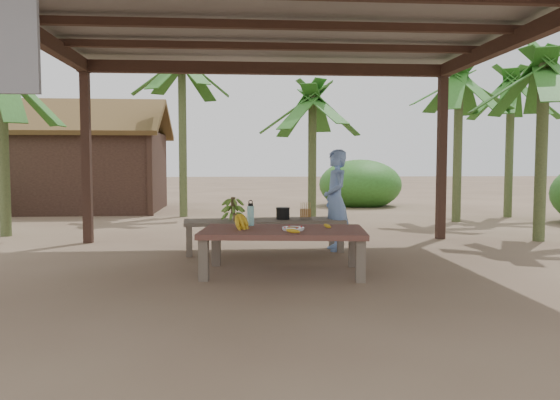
{
  "coord_description": "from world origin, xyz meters",
  "views": [
    {
      "loc": [
        -0.5,
        -6.29,
        1.25
      ],
      "look_at": [
        0.01,
        0.12,
        0.8
      ],
      "focal_mm": 35.0,
      "sensor_mm": 36.0,
      "label": 1
    }
  ],
  "objects": [
    {
      "name": "ripe_banana_bunch",
      "position": [
        -0.53,
        -0.19,
        0.59
      ],
      "size": [
        0.32,
        0.28,
        0.19
      ],
      "primitive_type": null,
      "rotation": [
        0.0,
        0.0,
        -0.08
      ],
      "color": "yellow",
      "rests_on": "work_table"
    },
    {
      "name": "water_flask",
      "position": [
        -0.34,
        0.12,
        0.63
      ],
      "size": [
        0.08,
        0.08,
        0.3
      ],
      "color": "#41CBC4",
      "rests_on": "work_table"
    },
    {
      "name": "plate",
      "position": [
        0.11,
        -0.37,
        0.52
      ],
      "size": [
        0.24,
        0.24,
        0.04
      ],
      "color": "white",
      "rests_on": "work_table"
    },
    {
      "name": "bench",
      "position": [
        -0.13,
        1.23,
        0.39
      ],
      "size": [
        2.24,
        0.77,
        0.45
      ],
      "rotation": [
        0.0,
        0.0,
        0.08
      ],
      "color": "brown",
      "rests_on": "ground"
    },
    {
      "name": "banana_plant_far",
      "position": [
        5.62,
        5.57,
        2.76
      ],
      "size": [
        1.8,
        1.8,
        3.26
      ],
      "color": "#596638",
      "rests_on": "ground"
    },
    {
      "name": "cooking_pot",
      "position": [
        0.14,
        1.25,
        0.53
      ],
      "size": [
        0.19,
        0.19,
        0.16
      ],
      "primitive_type": "cylinder",
      "color": "black",
      "rests_on": "bench"
    },
    {
      "name": "loose_banana_front",
      "position": [
        0.09,
        -0.6,
        0.52
      ],
      "size": [
        0.16,
        0.07,
        0.04
      ],
      "primitive_type": "ellipsoid",
      "rotation": [
        0.0,
        0.0,
        1.36
      ],
      "color": "yellow",
      "rests_on": "work_table"
    },
    {
      "name": "green_banana_stalk",
      "position": [
        -0.55,
        1.19,
        0.62
      ],
      "size": [
        0.31,
        0.31,
        0.33
      ],
      "primitive_type": null,
      "rotation": [
        0.0,
        0.0,
        0.08
      ],
      "color": "#598C2D",
      "rests_on": "bench"
    },
    {
      "name": "loose_banana_side",
      "position": [
        0.52,
        -0.18,
        0.52
      ],
      "size": [
        0.08,
        0.14,
        0.04
      ],
      "primitive_type": "ellipsoid",
      "rotation": [
        0.0,
        0.0,
        0.32
      ],
      "color": "yellow",
      "rests_on": "work_table"
    },
    {
      "name": "woman",
      "position": [
        0.88,
        1.27,
        0.71
      ],
      "size": [
        0.39,
        0.55,
        1.42
      ],
      "primitive_type": "imported",
      "rotation": [
        0.0,
        0.0,
        -1.48
      ],
      "color": "#7AA0E8",
      "rests_on": "ground"
    },
    {
      "name": "banana_plant_e",
      "position": [
        4.26,
        1.92,
        2.49
      ],
      "size": [
        1.8,
        1.8,
        2.98
      ],
      "color": "#596638",
      "rests_on": "ground"
    },
    {
      "name": "banana_plant_n",
      "position": [
        1.11,
        5.34,
        2.38
      ],
      "size": [
        1.8,
        1.8,
        2.86
      ],
      "color": "#596638",
      "rests_on": "ground"
    },
    {
      "name": "work_table",
      "position": [
        0.01,
        -0.26,
        0.43
      ],
      "size": [
        1.91,
        1.21,
        0.5
      ],
      "rotation": [
        0.0,
        0.0,
        -0.12
      ],
      "color": "brown",
      "rests_on": "ground"
    },
    {
      "name": "banana_plant_nw",
      "position": [
        -1.72,
        6.26,
        3.25
      ],
      "size": [
        1.8,
        1.8,
        3.76
      ],
      "color": "#596638",
      "rests_on": "ground"
    },
    {
      "name": "banana_plant_w",
      "position": [
        -4.39,
        3.19,
        2.48
      ],
      "size": [
        1.8,
        1.8,
        2.96
      ],
      "color": "#596638",
      "rests_on": "ground"
    },
    {
      "name": "hut",
      "position": [
        -4.5,
        8.0,
        1.1
      ],
      "size": [
        4.4,
        3.43,
        2.85
      ],
      "color": "black",
      "rests_on": "ground"
    },
    {
      "name": "pavilion",
      "position": [
        -0.01,
        -0.01,
        2.78
      ],
      "size": [
        6.6,
        5.6,
        2.95
      ],
      "color": "black",
      "rests_on": "ground"
    },
    {
      "name": "banana_plant_ne",
      "position": [
        4.07,
        4.74,
        2.73
      ],
      "size": [
        1.8,
        1.8,
        3.22
      ],
      "color": "#596638",
      "rests_on": "ground"
    },
    {
      "name": "ground",
      "position": [
        0.0,
        0.0,
        0.0
      ],
      "size": [
        80.0,
        80.0,
        0.0
      ],
      "primitive_type": "plane",
      "color": "brown",
      "rests_on": "ground"
    },
    {
      "name": "skewer_rack",
      "position": [
        0.45,
        1.22,
        0.57
      ],
      "size": [
        0.19,
        0.09,
        0.24
      ],
      "primitive_type": null,
      "rotation": [
        0.0,
        0.0,
        0.08
      ],
      "color": "#A57F47",
      "rests_on": "bench"
    }
  ]
}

